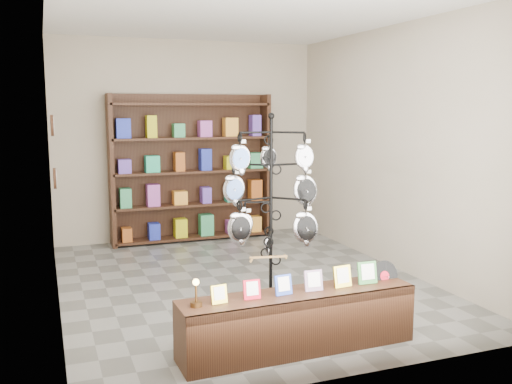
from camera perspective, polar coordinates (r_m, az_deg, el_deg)
ground at (r=6.68m, az=-1.44°, el=-8.97°), size 5.00×5.00×0.00m
room_envelope at (r=6.38m, az=-1.50°, el=7.11°), size 5.00×5.00×5.00m
display_tree at (r=5.55m, az=1.51°, el=-0.59°), size 1.04×1.01×1.95m
front_shelf at (r=4.84m, az=4.24°, el=-12.75°), size 2.02×0.46×0.71m
back_shelving at (r=8.63m, az=-6.47°, el=1.93°), size 2.42×0.36×2.20m
wall_clocks at (r=6.84m, az=-19.60°, el=3.78°), size 0.03×0.24×0.84m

